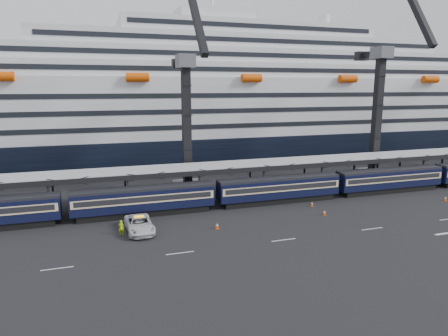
# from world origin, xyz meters

# --- Properties ---
(ground) EXTENTS (260.00, 260.00, 0.00)m
(ground) POSITION_xyz_m (0.00, 0.00, 0.00)
(ground) COLOR black
(ground) RESTS_ON ground
(lane_markings) EXTENTS (111.00, 4.27, 0.02)m
(lane_markings) POSITION_xyz_m (8.15, -5.23, 0.01)
(lane_markings) COLOR beige
(lane_markings) RESTS_ON ground
(train) EXTENTS (133.05, 3.00, 4.05)m
(train) POSITION_xyz_m (-4.65, 10.00, 2.20)
(train) COLOR black
(train) RESTS_ON ground
(canopy) EXTENTS (130.00, 6.25, 5.53)m
(canopy) POSITION_xyz_m (0.00, 14.00, 5.25)
(canopy) COLOR #95989D
(canopy) RESTS_ON ground
(cruise_ship) EXTENTS (214.09, 28.84, 34.00)m
(cruise_ship) POSITION_xyz_m (-1.08, 45.99, 12.34)
(cruise_ship) COLOR black
(cruise_ship) RESTS_ON ground
(crane_dark_near) EXTENTS (4.50, 17.75, 35.08)m
(crane_dark_near) POSITION_xyz_m (-20.00, 18.59, 11.93)
(crane_dark_near) COLOR #4A4C51
(crane_dark_near) RESTS_ON ground
(crane_dark_mid) EXTENTS (4.50, 18.24, 39.64)m
(crane_dark_mid) POSITION_xyz_m (15.00, 17.59, 13.36)
(crane_dark_mid) COLOR #4A4C51
(crane_dark_mid) RESTS_ON ground
(pickup_truck) EXTENTS (3.32, 6.74, 1.84)m
(pickup_truck) POSITION_xyz_m (-29.35, 3.74, 0.92)
(pickup_truck) COLOR silver
(pickup_truck) RESTS_ON ground
(worker) EXTENTS (0.74, 0.57, 1.79)m
(worker) POSITION_xyz_m (-31.51, 3.30, 0.89)
(worker) COLOR #A5D60B
(worker) RESTS_ON ground
(traffic_cone_b) EXTENTS (0.42, 0.42, 0.85)m
(traffic_cone_b) POSITION_xyz_m (-20.18, 1.82, 0.42)
(traffic_cone_b) COLOR #DB4A06
(traffic_cone_b) RESTS_ON ground
(traffic_cone_c) EXTENTS (0.37, 0.37, 0.75)m
(traffic_cone_c) POSITION_xyz_m (-4.70, 2.55, 0.37)
(traffic_cone_c) COLOR #DB4A06
(traffic_cone_c) RESTS_ON ground
(traffic_cone_d) EXTENTS (0.38, 0.38, 0.77)m
(traffic_cone_d) POSITION_xyz_m (-4.24, 6.69, 0.38)
(traffic_cone_d) COLOR #DB4A06
(traffic_cone_d) RESTS_ON ground
(traffic_cone_e) EXTENTS (0.40, 0.40, 0.80)m
(traffic_cone_e) POSITION_xyz_m (16.66, 2.93, 0.39)
(traffic_cone_e) COLOR #DB4A06
(traffic_cone_e) RESTS_ON ground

